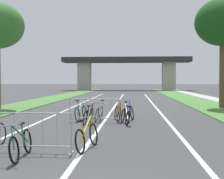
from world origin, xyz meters
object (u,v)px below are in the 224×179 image
Objects in this scene: crowd_barrier_nearest at (28,133)px; bicycle_orange_6 at (118,113)px; crowd_barrier_second at (94,111)px; bicycle_blue_7 at (129,113)px; bicycle_teal_3 at (81,113)px; bicycle_white_4 at (99,113)px; bicycle_black_9 at (88,115)px; bicycle_green_0 at (21,144)px; bicycle_yellow_8 at (87,136)px; tree_right_oak_mid at (223,23)px; bicycle_silver_5 at (125,116)px.

crowd_barrier_nearest is 6.56m from bicycle_orange_6.
crowd_barrier_nearest is 5.93m from crowd_barrier_second.
bicycle_blue_7 is at bearing 67.98° from crowd_barrier_nearest.
bicycle_blue_7 is at bearing 4.64° from bicycle_teal_3.
bicycle_blue_7 is at bearing 13.41° from crowd_barrier_second.
crowd_barrier_nearest is 1.40× the size of bicycle_white_4.
bicycle_black_9 is (0.75, 5.43, -0.16)m from crowd_barrier_nearest.
bicycle_green_0 reaches higher than bicycle_yellow_8.
tree_right_oak_mid is at bearing -126.05° from bicycle_green_0.
crowd_barrier_second is at bearing 69.75° from bicycle_black_9.
tree_right_oak_mid is at bearing -132.63° from bicycle_white_4.
crowd_barrier_second reaches higher than bicycle_yellow_8.
bicycle_black_9 reaches higher than bicycle_green_0.
bicycle_orange_6 is (-0.38, 0.95, 0.04)m from bicycle_silver_5.
bicycle_black_9 is at bearing -145.18° from bicycle_blue_7.
bicycle_orange_6 is 1.05× the size of bicycle_black_9.
bicycle_orange_6 is (0.86, -0.10, 0.01)m from bicycle_white_4.
tree_right_oak_mid is 11.06m from bicycle_orange_6.
crowd_barrier_nearest is at bearing -101.44° from bicycle_blue_7.
bicycle_orange_6 is at bearing 98.88° from bicycle_silver_5.
bicycle_silver_5 is 0.94m from bicycle_blue_7.
bicycle_silver_5 is 1.61m from bicycle_black_9.
bicycle_yellow_8 is at bearing -84.80° from crowd_barrier_second.
bicycle_blue_7 is (2.52, 6.74, 0.03)m from bicycle_green_0.
tree_right_oak_mid reaches higher than bicycle_orange_6.
bicycle_blue_7 is at bearing 29.73° from bicycle_black_9.
bicycle_orange_6 is 5.77m from bicycle_yellow_8.
crowd_barrier_nearest reaches higher than bicycle_blue_7.
tree_right_oak_mid is 15.60m from bicycle_yellow_8.
crowd_barrier_nearest reaches higher than bicycle_silver_5.
bicycle_teal_3 is at bearing -140.63° from tree_right_oak_mid.
bicycle_silver_5 is at bearing 101.59° from bicycle_orange_6.
bicycle_teal_3 is at bearing 112.17° from bicycle_yellow_8.
crowd_barrier_second is 1.31× the size of bicycle_blue_7.
bicycle_orange_6 is 1.48m from bicycle_black_9.
bicycle_white_4 is at bearing -174.52° from bicycle_blue_7.
tree_right_oak_mid is at bearing 59.38° from bicycle_blue_7.
crowd_barrier_second is at bearing 76.55° from bicycle_white_4.
bicycle_black_9 is at bearing 23.62° from bicycle_orange_6.
bicycle_white_4 reaches higher than bicycle_yellow_8.
bicycle_black_9 is (0.49, -0.92, -0.02)m from bicycle_teal_3.
bicycle_orange_6 reaches higher than bicycle_silver_5.
bicycle_orange_6 reaches higher than bicycle_yellow_8.
bicycle_yellow_8 is at bearing -70.60° from bicycle_teal_3.
bicycle_teal_3 is 1.06× the size of bicycle_white_4.
bicycle_green_0 is 0.97× the size of bicycle_teal_3.
bicycle_blue_7 is (1.56, 0.37, -0.14)m from crowd_barrier_second.
tree_right_oak_mid reaches higher than crowd_barrier_second.
crowd_barrier_second is at bearing -136.18° from tree_right_oak_mid.
bicycle_white_4 is (1.12, 6.35, -0.14)m from crowd_barrier_nearest.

